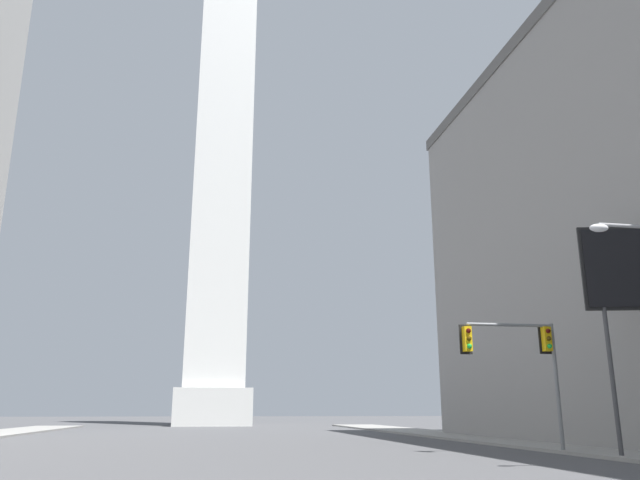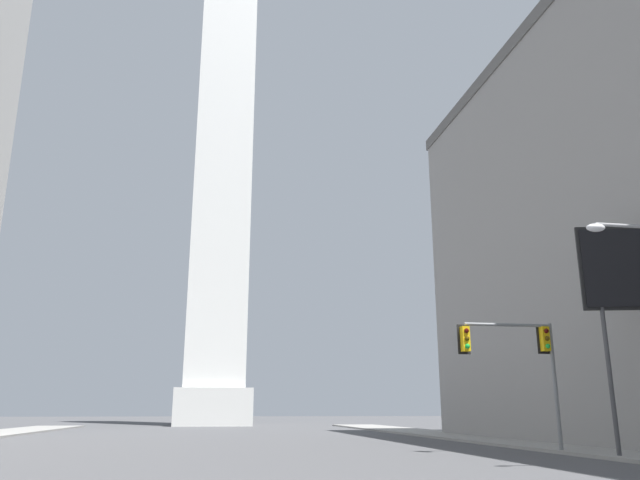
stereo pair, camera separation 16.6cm
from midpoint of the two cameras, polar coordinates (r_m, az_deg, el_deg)
name	(u,v)px [view 2 (the right image)]	position (r m, az deg, el deg)	size (l,w,h in m)	color
sidewalk_right	(574,448)	(33.79, 22.37, -17.18)	(5.00, 96.01, 0.15)	gray
obelisk	(225,133)	(88.17, -8.63, 9.67)	(9.23, 9.23, 79.80)	silver
traffic_light_mid_right	(522,353)	(29.86, 18.10, -9.81)	(4.62, 0.50, 5.65)	slate
billboard_sign	(633,275)	(28.69, 26.88, -2.89)	(4.22, 1.16, 9.25)	#3F3F42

